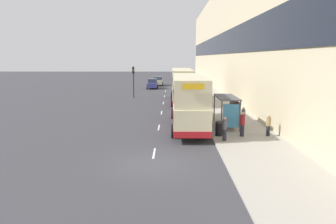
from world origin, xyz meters
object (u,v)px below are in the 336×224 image
at_px(double_decker_bus_near, 189,101).
at_px(pedestrian_1, 225,128).
at_px(car_0, 178,80).
at_px(double_decker_bus_ahead, 182,85).
at_px(pedestrian_2, 242,124).
at_px(pedestrian_3, 268,125).
at_px(bus_shelter, 229,106).
at_px(litter_bin, 219,129).
at_px(car_2, 176,76).
at_px(traffic_light_far_kerb, 133,77).
at_px(car_1, 158,81).
at_px(car_3, 152,84).
at_px(pedestrian_at_shelter, 243,116).

height_order(double_decker_bus_near, pedestrian_1, double_decker_bus_near).
bearing_deg(car_0, double_decker_bus_ahead, -90.32).
bearing_deg(pedestrian_2, double_decker_bus_near, 138.15).
xyz_separation_m(double_decker_bus_ahead, pedestrian_1, (2.30, -18.71, -1.29)).
xyz_separation_m(double_decker_bus_near, car_0, (0.10, 41.60, -1.41)).
bearing_deg(pedestrian_3, bus_shelter, 129.56).
bearing_deg(car_0, litter_bin, -87.47).
relative_size(car_2, traffic_light_far_kerb, 0.92).
height_order(car_2, pedestrian_1, pedestrian_1).
xyz_separation_m(double_decker_bus_ahead, car_1, (-4.19, 24.11, -1.39)).
relative_size(double_decker_bus_near, pedestrian_1, 6.31).
distance_m(pedestrian_2, litter_bin, 1.71).
xyz_separation_m(car_3, pedestrian_3, (10.67, -35.30, 0.06)).
bearing_deg(pedestrian_3, car_2, 95.49).
distance_m(bus_shelter, double_decker_bus_ahead, 14.96).
relative_size(double_decker_bus_ahead, traffic_light_far_kerb, 2.53).
relative_size(bus_shelter, car_1, 1.03).
bearing_deg(bus_shelter, pedestrian_1, -104.37).
xyz_separation_m(double_decker_bus_ahead, pedestrian_3, (5.70, -17.42, -1.33)).
bearing_deg(traffic_light_far_kerb, pedestrian_3, -59.88).
bearing_deg(traffic_light_far_kerb, pedestrian_1, -68.27).
bearing_deg(bus_shelter, car_0, 94.36).
bearing_deg(car_3, car_0, -118.23).
bearing_deg(pedestrian_1, pedestrian_at_shelter, 62.50).
bearing_deg(car_2, bus_shelter, -86.57).
height_order(pedestrian_3, litter_bin, pedestrian_3).
relative_size(double_decker_bus_near, pedestrian_at_shelter, 6.55).
bearing_deg(pedestrian_at_shelter, car_1, 102.94).
bearing_deg(car_1, pedestrian_2, 100.85).
relative_size(double_decker_bus_ahead, car_1, 2.84).
distance_m(pedestrian_1, traffic_light_far_kerb, 24.71).
bearing_deg(double_decker_bus_ahead, car_2, 90.10).
xyz_separation_m(pedestrian_1, pedestrian_3, (3.41, 1.29, -0.04)).
height_order(car_0, car_3, car_3).
xyz_separation_m(car_0, pedestrian_at_shelter, (4.47, -41.67, 0.09)).
xyz_separation_m(bus_shelter, car_1, (-7.55, 38.69, -0.98)).
bearing_deg(car_1, car_2, -102.52).
distance_m(car_0, car_3, 10.83).
relative_size(car_0, car_2, 1.06).
bearing_deg(pedestrian_at_shelter, double_decker_bus_ahead, 107.98).
relative_size(car_0, car_3, 1.05).
bearing_deg(litter_bin, traffic_light_far_kerb, 112.59).
bearing_deg(car_3, double_decker_bus_near, 98.91).
xyz_separation_m(car_2, litter_bin, (2.20, -60.01, -0.20)).
xyz_separation_m(double_decker_bus_ahead, litter_bin, (2.13, -17.34, -1.62)).
relative_size(car_1, pedestrian_1, 2.42).
distance_m(pedestrian_3, traffic_light_far_kerb, 25.04).
distance_m(car_2, traffic_light_far_kerb, 39.15).
bearing_deg(car_2, pedestrian_2, -86.33).
relative_size(car_3, pedestrian_1, 2.53).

